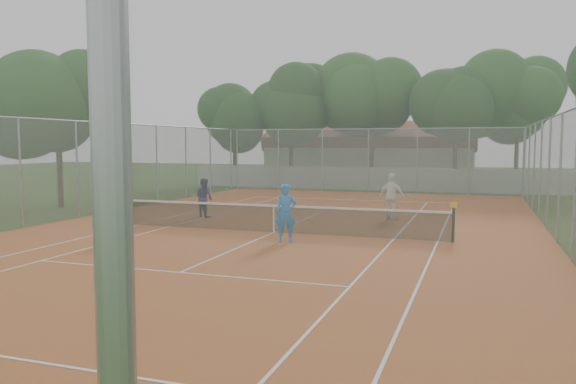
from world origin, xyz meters
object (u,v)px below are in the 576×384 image
(player_near, at_px, (286,213))
(player_far_right, at_px, (392,197))
(clubhouse, at_px, (372,154))
(ball_hopper, at_px, (120,229))
(tennis_net, at_px, (274,218))
(player_far_left, at_px, (204,198))

(player_near, relative_size, player_far_right, 0.97)
(clubhouse, height_order, ball_hopper, clubhouse)
(tennis_net, xyz_separation_m, player_near, (1.02, -1.65, 0.42))
(player_far_left, relative_size, ball_hopper, 1.69)
(player_near, distance_m, ball_hopper, 5.07)
(player_far_left, bearing_deg, tennis_net, 168.56)
(player_near, relative_size, player_far_left, 1.11)
(tennis_net, relative_size, player_far_right, 6.34)
(player_near, xyz_separation_m, player_far_right, (2.33, 6.24, 0.03))
(tennis_net, bearing_deg, player_far_right, 53.90)
(clubhouse, distance_m, ball_hopper, 32.72)
(player_near, bearing_deg, tennis_net, 99.56)
(ball_hopper, bearing_deg, player_far_right, 72.36)
(player_near, distance_m, player_far_left, 6.86)
(player_far_left, height_order, ball_hopper, player_far_left)
(player_near, bearing_deg, clubhouse, 73.47)
(clubhouse, bearing_deg, player_near, -84.38)
(ball_hopper, bearing_deg, player_far_left, 117.36)
(tennis_net, bearing_deg, player_far_left, 145.53)
(player_far_right, bearing_deg, player_near, 86.17)
(player_near, height_order, player_far_right, player_far_right)
(clubhouse, bearing_deg, player_far_left, -94.72)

